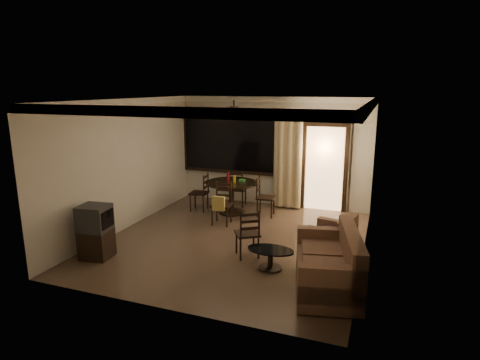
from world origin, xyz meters
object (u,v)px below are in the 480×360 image
at_px(dining_table, 232,189).
at_px(dining_chair_east, 265,204).
at_px(sofa, 331,266).
at_px(coffee_table, 270,256).
at_px(dining_chair_north, 238,195).
at_px(armchair, 334,240).
at_px(tv_cabinet, 96,232).
at_px(dining_chair_west, 200,200).
at_px(side_chair, 247,242).
at_px(dining_chair_south, 222,211).

relative_size(dining_table, dining_chair_east, 1.32).
xyz_separation_m(sofa, coffee_table, (-1.06, 0.34, -0.13)).
height_order(dining_table, dining_chair_north, dining_table).
height_order(armchair, coffee_table, armchair).
bearing_deg(armchair, dining_table, 158.94).
bearing_deg(coffee_table, armchair, 43.97).
height_order(dining_chair_north, tv_cabinet, tv_cabinet).
height_order(dining_chair_west, dining_chair_north, same).
distance_m(sofa, armchair, 1.26).
xyz_separation_m(tv_cabinet, side_chair, (2.56, 0.98, -0.22)).
xyz_separation_m(dining_table, sofa, (2.81, -3.01, -0.26)).
bearing_deg(dining_chair_north, dining_chair_west, 37.37).
bearing_deg(dining_chair_west, dining_chair_south, 44.30).
distance_m(dining_table, dining_chair_south, 0.91).
relative_size(dining_chair_west, side_chair, 1.03).
relative_size(dining_chair_north, armchair, 1.07).
bearing_deg(dining_chair_south, dining_chair_east, 45.70).
relative_size(dining_chair_west, armchair, 1.07).
xyz_separation_m(dining_table, dining_chair_north, (-0.08, 0.62, -0.34)).
xyz_separation_m(dining_chair_east, dining_chair_north, (-0.91, 0.54, 0.00)).
distance_m(dining_chair_east, dining_chair_north, 1.06).
height_order(dining_chair_south, armchair, dining_chair_south).
relative_size(dining_chair_west, sofa, 0.51).
bearing_deg(armchair, tv_cabinet, -146.86).
xyz_separation_m(dining_chair_south, dining_chair_north, (-0.17, 1.47, -0.02)).
bearing_deg(dining_chair_north, sofa, 122.70).
relative_size(dining_table, armchair, 1.41).
bearing_deg(dining_chair_west, armchair, 58.75).
bearing_deg(dining_chair_west, side_chair, 36.62).
distance_m(dining_table, dining_chair_north, 0.71).
bearing_deg(sofa, coffee_table, 149.47).
distance_m(dining_table, dining_chair_west, 0.90).
relative_size(dining_chair_west, coffee_table, 1.18).
relative_size(dining_chair_east, dining_chair_south, 1.00).
xyz_separation_m(dining_chair_east, tv_cabinet, (-2.17, -3.39, 0.21)).
bearing_deg(armchair, dining_chair_north, 151.47).
bearing_deg(dining_chair_west, tv_cabinet, -14.75).
distance_m(dining_table, side_chair, 2.65).
bearing_deg(dining_chair_south, sofa, -44.19).
relative_size(dining_chair_south, dining_chair_north, 1.00).
relative_size(sofa, side_chair, 2.00).
relative_size(dining_table, side_chair, 1.36).
distance_m(dining_chair_north, armchair, 3.65).
bearing_deg(dining_chair_north, coffee_table, 113.28).
bearing_deg(dining_chair_north, armchair, 133.50).
relative_size(dining_chair_west, dining_chair_east, 1.00).
xyz_separation_m(dining_chair_south, tv_cabinet, (-1.43, -2.45, 0.19)).
relative_size(dining_chair_east, tv_cabinet, 0.96).
bearing_deg(armchair, dining_chair_east, 147.37).
bearing_deg(sofa, dining_chair_west, 128.65).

